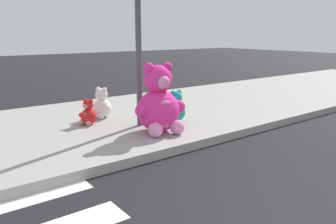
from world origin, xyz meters
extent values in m
cube|color=#9E9B93|center=(0.00, 5.20, 0.07)|extent=(28.00, 4.40, 0.15)
cylinder|color=#4C4C51|center=(1.00, 4.40, 1.75)|extent=(0.11, 0.11, 3.20)
sphere|color=#F22D93|center=(1.05, 3.85, 0.53)|extent=(0.76, 0.76, 0.76)
ellipsoid|color=pink|center=(1.00, 3.58, 0.53)|extent=(0.44, 0.24, 0.49)
sphere|color=#F22D93|center=(1.05, 3.85, 1.10)|extent=(0.50, 0.50, 0.50)
sphere|color=pink|center=(1.01, 3.64, 1.07)|extent=(0.23, 0.23, 0.23)
sphere|color=#F22D93|center=(1.22, 3.82, 1.30)|extent=(0.19, 0.19, 0.19)
sphere|color=#F22D93|center=(1.38, 3.69, 0.59)|extent=(0.24, 0.24, 0.24)
sphere|color=pink|center=(1.19, 3.49, 0.28)|extent=(0.26, 0.26, 0.26)
sphere|color=#F22D93|center=(0.87, 3.88, 1.30)|extent=(0.19, 0.19, 0.19)
sphere|color=#F22D93|center=(0.67, 3.82, 0.59)|extent=(0.24, 0.24, 0.24)
sphere|color=pink|center=(0.78, 3.57, 0.28)|extent=(0.26, 0.26, 0.26)
sphere|color=teal|center=(1.74, 4.23, 0.34)|extent=(0.39, 0.39, 0.39)
ellipsoid|color=#7BBFBC|center=(1.73, 4.36, 0.34)|extent=(0.22, 0.11, 0.25)
sphere|color=teal|center=(1.74, 4.23, 0.64)|extent=(0.26, 0.26, 0.26)
sphere|color=#7BBFBC|center=(1.73, 4.33, 0.62)|extent=(0.12, 0.12, 0.12)
sphere|color=teal|center=(1.66, 4.21, 0.74)|extent=(0.10, 0.10, 0.10)
sphere|color=teal|center=(1.55, 4.25, 0.37)|extent=(0.12, 0.12, 0.12)
sphere|color=#7BBFBC|center=(1.62, 4.38, 0.22)|extent=(0.13, 0.13, 0.13)
sphere|color=teal|center=(1.83, 4.24, 0.74)|extent=(0.10, 0.10, 0.10)
sphere|color=teal|center=(1.92, 4.30, 0.37)|extent=(0.12, 0.12, 0.12)
sphere|color=#7BBFBC|center=(1.83, 4.40, 0.22)|extent=(0.13, 0.13, 0.13)
sphere|color=white|center=(0.71, 5.43, 0.35)|extent=(0.39, 0.39, 0.39)
ellipsoid|color=white|center=(0.58, 5.38, 0.35)|extent=(0.16, 0.23, 0.26)
sphere|color=white|center=(0.71, 5.43, 0.64)|extent=(0.26, 0.26, 0.26)
sphere|color=white|center=(0.61, 5.39, 0.62)|extent=(0.12, 0.12, 0.12)
sphere|color=white|center=(0.75, 5.34, 0.74)|extent=(0.10, 0.10, 0.10)
sphere|color=white|center=(0.73, 5.23, 0.38)|extent=(0.12, 0.12, 0.12)
sphere|color=white|center=(0.60, 5.27, 0.22)|extent=(0.14, 0.14, 0.14)
sphere|color=white|center=(0.68, 5.51, 0.74)|extent=(0.10, 0.10, 0.10)
sphere|color=white|center=(0.60, 5.58, 0.38)|extent=(0.12, 0.12, 0.12)
sphere|color=white|center=(0.52, 5.47, 0.22)|extent=(0.14, 0.14, 0.14)
sphere|color=red|center=(0.25, 5.07, 0.30)|extent=(0.31, 0.31, 0.31)
ellipsoid|color=#DB7B7B|center=(0.15, 5.02, 0.30)|extent=(0.14, 0.18, 0.20)
sphere|color=red|center=(0.25, 5.07, 0.54)|extent=(0.20, 0.20, 0.20)
sphere|color=#DB7B7B|center=(0.17, 5.03, 0.52)|extent=(0.09, 0.09, 0.09)
sphere|color=red|center=(0.28, 5.01, 0.62)|extent=(0.08, 0.08, 0.08)
sphere|color=red|center=(0.29, 4.92, 0.33)|extent=(0.10, 0.10, 0.10)
sphere|color=#DB7B7B|center=(0.17, 4.93, 0.20)|extent=(0.11, 0.11, 0.11)
sphere|color=red|center=(0.21, 5.13, 0.62)|extent=(0.08, 0.08, 0.08)
sphere|color=red|center=(0.14, 5.18, 0.33)|extent=(0.10, 0.10, 0.10)
sphere|color=#DB7B7B|center=(0.09, 5.08, 0.20)|extent=(0.11, 0.11, 0.11)
camera|label=1|loc=(-2.40, -0.97, 1.90)|focal=36.32mm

